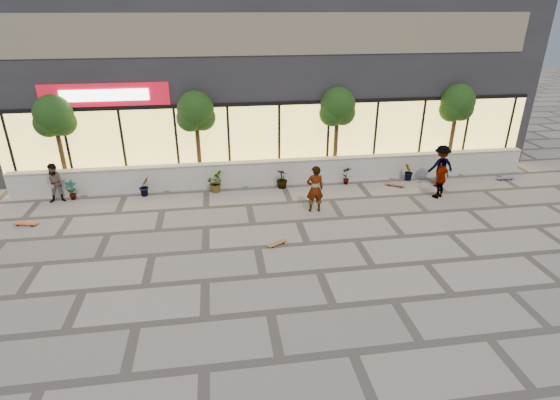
{
  "coord_description": "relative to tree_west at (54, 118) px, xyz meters",
  "views": [
    {
      "loc": [
        -2.7,
        -10.42,
        7.06
      ],
      "look_at": [
        -0.8,
        2.32,
        1.3
      ],
      "focal_mm": 28.0,
      "sensor_mm": 36.0,
      "label": 1
    }
  ],
  "objects": [
    {
      "name": "ground",
      "position": [
        9.0,
        -7.7,
        -2.99
      ],
      "size": [
        80.0,
        80.0,
        0.0
      ],
      "primitive_type": "plane",
      "color": "#A2978C",
      "rests_on": "ground"
    },
    {
      "name": "planter_wall",
      "position": [
        9.0,
        -0.7,
        -2.46
      ],
      "size": [
        22.0,
        0.42,
        1.04
      ],
      "color": "silver",
      "rests_on": "ground"
    },
    {
      "name": "retail_building",
      "position": [
        9.0,
        4.79,
        1.26
      ],
      "size": [
        24.0,
        9.17,
        8.5
      ],
      "color": "#27272D",
      "rests_on": "ground"
    },
    {
      "name": "shrub_a",
      "position": [
        0.5,
        -1.25,
        -2.58
      ],
      "size": [
        0.43,
        0.29,
        0.81
      ],
      "primitive_type": "imported",
      "color": "#193711",
      "rests_on": "ground"
    },
    {
      "name": "shrub_b",
      "position": [
        3.3,
        -1.25,
        -2.58
      ],
      "size": [
        0.57,
        0.57,
        0.81
      ],
      "primitive_type": "imported",
      "rotation": [
        0.0,
        0.0,
        0.82
      ],
      "color": "#193711",
      "rests_on": "ground"
    },
    {
      "name": "shrub_c",
      "position": [
        6.1,
        -1.25,
        -2.58
      ],
      "size": [
        0.68,
        0.77,
        0.81
      ],
      "primitive_type": "imported",
      "rotation": [
        0.0,
        0.0,
        1.64
      ],
      "color": "#193711",
      "rests_on": "ground"
    },
    {
      "name": "shrub_d",
      "position": [
        8.9,
        -1.25,
        -2.58
      ],
      "size": [
        0.64,
        0.64,
        0.81
      ],
      "primitive_type": "imported",
      "rotation": [
        0.0,
        0.0,
        2.46
      ],
      "color": "#193711",
      "rests_on": "ground"
    },
    {
      "name": "shrub_e",
      "position": [
        11.7,
        -1.25,
        -2.58
      ],
      "size": [
        0.46,
        0.35,
        0.81
      ],
      "primitive_type": "imported",
      "rotation": [
        0.0,
        0.0,
        3.28
      ],
      "color": "#193711",
      "rests_on": "ground"
    },
    {
      "name": "shrub_f",
      "position": [
        14.5,
        -1.25,
        -2.58
      ],
      "size": [
        0.55,
        0.57,
        0.81
      ],
      "primitive_type": "imported",
      "rotation": [
        0.0,
        0.0,
        4.1
      ],
      "color": "#193711",
      "rests_on": "ground"
    },
    {
      "name": "tree_west",
      "position": [
        0.0,
        0.0,
        0.0
      ],
      "size": [
        1.6,
        1.5,
        3.92
      ],
      "color": "#463319",
      "rests_on": "ground"
    },
    {
      "name": "tree_midwest",
      "position": [
        5.5,
        0.0,
        0.0
      ],
      "size": [
        1.6,
        1.5,
        3.92
      ],
      "color": "#463319",
      "rests_on": "ground"
    },
    {
      "name": "tree_mideast",
      "position": [
        11.5,
        0.0,
        0.0
      ],
      "size": [
        1.6,
        1.5,
        3.92
      ],
      "color": "#463319",
      "rests_on": "ground"
    },
    {
      "name": "tree_east",
      "position": [
        17.0,
        0.0,
        0.0
      ],
      "size": [
        1.6,
        1.5,
        3.92
      ],
      "color": "#463319",
      "rests_on": "ground"
    },
    {
      "name": "skater_center",
      "position": [
        9.75,
        -3.68,
        -2.09
      ],
      "size": [
        0.65,
        0.43,
        1.79
      ],
      "primitive_type": "imported",
      "rotation": [
        0.0,
        0.0,
        3.15
      ],
      "color": "white",
      "rests_on": "ground"
    },
    {
      "name": "skater_left",
      "position": [
        0.06,
        -1.4,
        -2.2
      ],
      "size": [
        0.84,
        0.69,
        1.57
      ],
      "primitive_type": "imported",
      "rotation": [
        0.0,
        0.0,
        0.13
      ],
      "color": "#93775F",
      "rests_on": "ground"
    },
    {
      "name": "skater_right_near",
      "position": [
        14.96,
        -3.17,
        -2.18
      ],
      "size": [
        1.01,
        0.81,
        1.6
      ],
      "primitive_type": "imported",
      "rotation": [
        0.0,
        0.0,
        3.67
      ],
      "color": "white",
      "rests_on": "ground"
    },
    {
      "name": "skater_right_far",
      "position": [
        15.5,
        -2.07,
        -2.09
      ],
      "size": [
        1.21,
        0.75,
        1.8
      ],
      "primitive_type": "imported",
      "rotation": [
        0.0,
        0.0,
        3.22
      ],
      "color": "#9E281C",
      "rests_on": "ground"
    },
    {
      "name": "skateboard_center",
      "position": [
        8.0,
        -6.01,
        -2.91
      ],
      "size": [
        0.71,
        0.52,
        0.09
      ],
      "rotation": [
        0.0,
        0.0,
        0.53
      ],
      "color": "olive",
      "rests_on": "ground"
    },
    {
      "name": "skateboard_left",
      "position": [
        -0.5,
        -3.36,
        -2.9
      ],
      "size": [
        0.88,
        0.4,
        0.1
      ],
      "rotation": [
        0.0,
        0.0,
        -0.22
      ],
      "color": "#DC5729",
      "rests_on": "ground"
    },
    {
      "name": "skateboard_right_near",
      "position": [
        13.68,
        -1.82,
        -2.9
      ],
      "size": [
        0.79,
        0.61,
        0.1
      ],
      "rotation": [
        0.0,
        0.0,
        -0.58
      ],
      "color": "brown",
      "rests_on": "ground"
    },
    {
      "name": "skateboard_right_far",
      "position": [
        18.8,
        -1.82,
        -2.9
      ],
      "size": [
        0.81,
        0.25,
        0.1
      ],
      "rotation": [
        0.0,
        0.0,
        -0.06
      ],
      "color": "#5C447D",
      "rests_on": "ground"
    }
  ]
}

